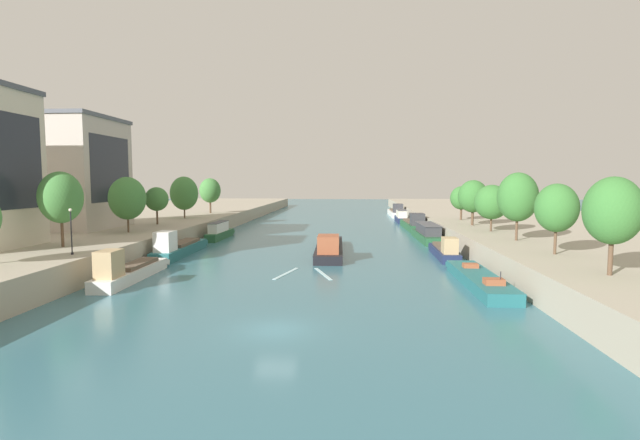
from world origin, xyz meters
TOP-DOWN VIEW (x-y plane):
  - ground_plane at (0.00, 0.00)m, footprint 400.00×400.00m
  - quay_left at (-35.97, 55.00)m, footprint 36.00×170.00m
  - quay_right at (35.97, 55.00)m, footprint 36.00×170.00m
  - barge_midriver at (1.94, 29.95)m, footprint 3.68×19.28m
  - wake_behind_barge at (0.08, 17.37)m, footprint 5.60×5.95m
  - moored_boat_left_far at (-15.51, 12.98)m, footprint 2.32×12.86m
  - moored_boat_left_lone at (-16.25, 27.35)m, footprint 2.59×14.74m
  - moored_boat_left_gap_after at (-15.82, 43.80)m, footprint 1.95×10.84m
  - moored_boat_right_second at (15.75, 13.38)m, footprint 2.82×15.28m
  - moored_boat_right_far at (15.69, 28.13)m, footprint 2.43×11.67m
  - moored_boat_right_midway at (16.20, 43.94)m, footprint 3.05×15.14m
  - moored_boat_right_near at (16.31, 60.48)m, footprint 3.32×16.13m
  - moored_boat_right_end at (15.68, 76.19)m, footprint 2.38×11.05m
  - moored_boat_right_lone at (16.09, 92.15)m, footprint 3.06×16.73m
  - tree_left_distant at (-23.86, 16.53)m, footprint 4.12×4.12m
  - tree_left_midway at (-23.42, 29.42)m, footprint 4.52×4.52m
  - tree_left_end_of_row at (-24.24, 40.31)m, footprint 3.42×3.42m
  - tree_left_second at (-24.16, 51.68)m, footprint 4.77×4.77m
  - tree_left_far at (-23.38, 64.19)m, footprint 4.18×4.18m
  - tree_right_far at (22.52, 5.56)m, footprint 3.81×3.81m
  - tree_right_end_of_row at (22.71, 14.83)m, footprint 3.68×3.68m
  - tree_right_distant at (22.67, 24.49)m, footprint 4.28×4.28m
  - tree_right_nearest at (22.63, 33.71)m, footprint 4.34×4.34m
  - tree_right_midway at (22.35, 41.93)m, footprint 4.26×4.26m
  - tree_right_by_lamp at (22.86, 51.25)m, footprint 3.64×3.64m
  - lamppost_left_bank at (-20.07, 11.89)m, footprint 0.28×0.28m
  - building_left_corner at (-33.94, 34.28)m, footprint 12.33×13.15m

SIDE VIEW (x-z plane):
  - ground_plane at x=0.00m, z-range 0.00..0.00m
  - wake_behind_barge at x=0.08m, z-range 0.00..0.03m
  - moored_boat_right_second at x=15.75m, z-range -0.52..1.57m
  - moored_boat_right_far at x=15.69m, z-range -0.56..2.21m
  - barge_midriver at x=1.94m, z-range -0.61..2.33m
  - moored_boat_left_far at x=-15.51m, z-range -0.71..2.62m
  - moored_boat_right_near at x=16.31m, z-range -0.68..2.62m
  - moored_boat_left_lone at x=-16.25m, z-range -0.72..2.70m
  - moored_boat_right_lone at x=16.09m, z-range -0.68..2.72m
  - moored_boat_right_midway at x=16.20m, z-range -0.21..2.39m
  - moored_boat_right_end at x=15.68m, z-range -0.23..2.47m
  - moored_boat_left_gap_after at x=-15.82m, z-range -0.23..2.48m
  - quay_left at x=-35.97m, z-range 0.00..2.56m
  - quay_right at x=35.97m, z-range 0.00..2.56m
  - lamppost_left_bank at x=-20.07m, z-range 2.77..6.87m
  - tree_right_by_lamp at x=22.86m, z-range 3.40..8.97m
  - tree_left_end_of_row at x=-24.24m, z-range 3.55..9.09m
  - tree_right_nearest at x=22.63m, z-range 3.33..9.32m
  - tree_right_end_of_row at x=22.71m, z-range 3.55..9.83m
  - tree_right_midway at x=22.35m, z-range 3.48..10.07m
  - tree_left_midway at x=-23.42m, z-range 3.37..10.36m
  - tree_left_second at x=-24.16m, z-range 3.28..10.48m
  - tree_right_far at x=22.52m, z-range 3.62..10.46m
  - tree_left_far at x=-23.38m, z-range 3.60..10.56m
  - tree_right_distant at x=22.67m, z-range 3.59..11.01m
  - tree_left_distant at x=-23.86m, z-range 3.73..11.15m
  - building_left_corner at x=-33.94m, z-range 2.58..17.77m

